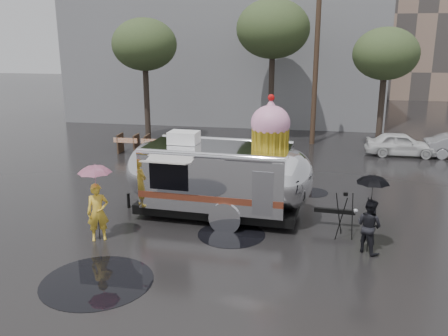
% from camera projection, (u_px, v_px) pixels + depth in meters
% --- Properties ---
extents(ground, '(120.00, 120.00, 0.00)m').
position_uv_depth(ground, '(226.00, 239.00, 14.42)').
color(ground, black).
rests_on(ground, ground).
extents(puddles, '(7.33, 10.21, 0.01)m').
position_uv_depth(puddles, '(177.00, 251.00, 13.58)').
color(puddles, black).
rests_on(puddles, ground).
extents(grey_building, '(22.00, 12.00, 13.00)m').
position_uv_depth(grey_building, '(230.00, 29.00, 36.12)').
color(grey_building, slate).
rests_on(grey_building, ground).
extents(utility_pole, '(1.60, 0.28, 9.00)m').
position_uv_depth(utility_pole, '(316.00, 62.00, 26.01)').
color(utility_pole, '#473323').
rests_on(utility_pole, ground).
extents(tree_left, '(3.64, 3.64, 6.95)m').
position_uv_depth(tree_left, '(144.00, 45.00, 26.50)').
color(tree_left, '#382D26').
rests_on(tree_left, ground).
extents(tree_mid, '(4.20, 4.20, 8.03)m').
position_uv_depth(tree_mid, '(273.00, 29.00, 26.94)').
color(tree_mid, '#382D26').
rests_on(tree_mid, ground).
extents(tree_right, '(3.36, 3.36, 6.42)m').
position_uv_depth(tree_right, '(386.00, 55.00, 24.33)').
color(tree_right, '#382D26').
rests_on(tree_right, ground).
extents(barricade_row, '(4.30, 0.80, 1.00)m').
position_uv_depth(barricade_row, '(155.00, 144.00, 24.70)').
color(barricade_row, '#473323').
rests_on(barricade_row, ground).
extents(airstream_trailer, '(7.99, 3.17, 4.31)m').
position_uv_depth(airstream_trailer, '(221.00, 174.00, 15.85)').
color(airstream_trailer, silver).
rests_on(airstream_trailer, ground).
extents(person_left, '(0.76, 0.67, 1.76)m').
position_uv_depth(person_left, '(98.00, 212.00, 14.16)').
color(person_left, yellow).
rests_on(person_left, ground).
extents(umbrella_pink, '(1.21, 1.21, 2.38)m').
position_uv_depth(umbrella_pink, '(95.00, 178.00, 13.87)').
color(umbrella_pink, pink).
rests_on(umbrella_pink, ground).
extents(person_right, '(0.84, 0.83, 1.58)m').
position_uv_depth(person_right, '(369.00, 226.00, 13.37)').
color(person_right, black).
rests_on(person_right, ground).
extents(umbrella_black, '(1.11, 1.11, 2.31)m').
position_uv_depth(umbrella_black, '(372.00, 188.00, 13.06)').
color(umbrella_black, black).
rests_on(umbrella_black, ground).
extents(tripod, '(0.56, 0.60, 1.47)m').
position_uv_depth(tripod, '(344.00, 211.00, 14.30)').
color(tripod, black).
rests_on(tripod, ground).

